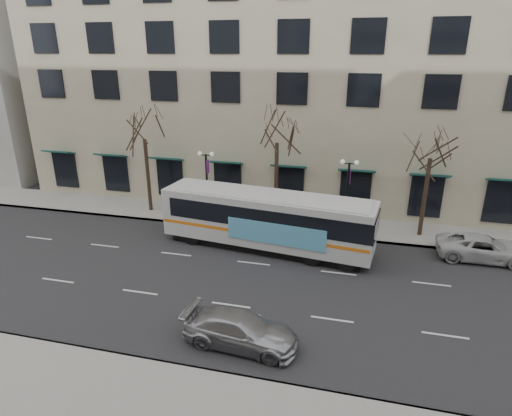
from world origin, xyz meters
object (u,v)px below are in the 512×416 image
(tree_far_left, at_px, (143,126))
(white_pickup, at_px, (483,248))
(tree_far_right, at_px, (432,143))
(city_bus, at_px, (268,219))
(silver_car, at_px, (241,330))
(lamp_post_right, at_px, (347,193))
(lamp_post_left, at_px, (207,182))
(tree_far_mid, at_px, (277,129))

(tree_far_left, relative_size, white_pickup, 1.56)
(tree_far_right, relative_size, city_bus, 0.59)
(tree_far_left, xyz_separation_m, white_pickup, (23.33, -2.60, -5.96))
(tree_far_left, xyz_separation_m, silver_car, (11.31, -13.88, -5.97))
(lamp_post_right, bearing_deg, tree_far_right, 6.85)
(silver_car, bearing_deg, tree_far_left, 43.53)
(lamp_post_left, bearing_deg, tree_far_left, 173.17)
(silver_car, xyz_separation_m, white_pickup, (12.02, 11.28, 0.01))
(lamp_post_left, height_order, city_bus, lamp_post_left)
(tree_far_mid, relative_size, city_bus, 0.62)
(tree_far_left, bearing_deg, city_bus, -22.19)
(tree_far_left, relative_size, lamp_post_right, 1.60)
(tree_far_left, bearing_deg, lamp_post_left, -6.83)
(tree_far_left, distance_m, white_pickup, 24.21)
(tree_far_mid, bearing_deg, white_pickup, -11.04)
(city_bus, relative_size, white_pickup, 2.57)
(tree_far_right, xyz_separation_m, city_bus, (-9.66, -4.22, -4.43))
(tree_far_left, relative_size, lamp_post_left, 1.60)
(tree_far_mid, height_order, white_pickup, tree_far_mid)
(lamp_post_left, distance_m, silver_car, 14.87)
(tree_far_right, bearing_deg, white_pickup, -38.02)
(tree_far_mid, distance_m, silver_car, 15.25)
(tree_far_mid, distance_m, lamp_post_left, 6.40)
(tree_far_mid, height_order, lamp_post_left, tree_far_mid)
(white_pickup, bearing_deg, tree_far_right, 52.16)
(tree_far_left, bearing_deg, tree_far_mid, 0.00)
(lamp_post_right, height_order, silver_car, lamp_post_right)
(tree_far_mid, xyz_separation_m, city_bus, (0.34, -4.22, -4.92))
(tree_far_right, distance_m, white_pickup, 7.08)
(tree_far_left, xyz_separation_m, tree_far_right, (20.00, 0.00, -0.28))
(tree_far_left, height_order, lamp_post_right, tree_far_left)
(lamp_post_left, xyz_separation_m, lamp_post_right, (10.00, 0.00, 0.00))
(tree_far_left, relative_size, city_bus, 0.61)
(tree_far_right, height_order, silver_car, tree_far_right)
(tree_far_mid, relative_size, lamp_post_right, 1.64)
(tree_far_right, xyz_separation_m, silver_car, (-8.69, -13.88, -5.70))
(lamp_post_right, distance_m, white_pickup, 8.83)
(tree_far_mid, distance_m, tree_far_right, 10.01)
(tree_far_right, xyz_separation_m, white_pickup, (3.33, -2.60, -5.68))
(tree_far_right, relative_size, lamp_post_right, 1.55)
(lamp_post_left, distance_m, lamp_post_right, 10.00)
(white_pickup, bearing_deg, lamp_post_left, 83.95)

